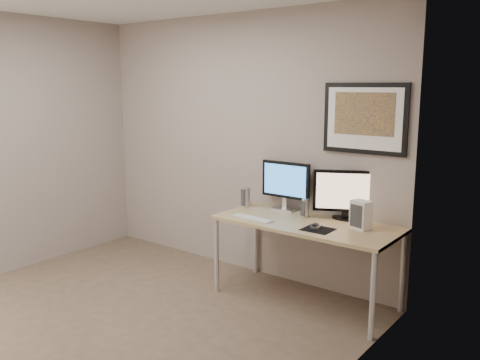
% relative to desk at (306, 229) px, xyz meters
% --- Properties ---
extents(floor, '(3.60, 3.60, 0.00)m').
position_rel_desk_xyz_m(floor, '(-1.00, -1.35, -0.66)').
color(floor, brown).
rests_on(floor, ground).
extents(room, '(3.60, 3.60, 3.60)m').
position_rel_desk_xyz_m(room, '(-1.00, -0.90, 0.98)').
color(room, white).
rests_on(room, ground).
extents(desk, '(1.60, 0.70, 0.73)m').
position_rel_desk_xyz_m(desk, '(0.00, 0.00, 0.00)').
color(desk, olive).
rests_on(desk, floor).
extents(framed_art, '(0.75, 0.04, 0.60)m').
position_rel_desk_xyz_m(framed_art, '(0.35, 0.33, 0.96)').
color(framed_art, black).
rests_on(framed_art, room).
extents(monitor_large, '(0.51, 0.16, 0.46)m').
position_rel_desk_xyz_m(monitor_large, '(-0.38, 0.26, 0.32)').
color(monitor_large, '#B0B0B5').
rests_on(monitor_large, desk).
extents(monitor_tv, '(0.52, 0.29, 0.44)m').
position_rel_desk_xyz_m(monitor_tv, '(0.23, 0.27, 0.30)').
color(monitor_tv, black).
rests_on(monitor_tv, desk).
extents(speaker_left, '(0.09, 0.09, 0.19)m').
position_rel_desk_xyz_m(speaker_left, '(-0.75, 0.13, 0.16)').
color(speaker_left, '#B0B0B5').
rests_on(speaker_left, desk).
extents(speaker_right, '(0.08, 0.08, 0.16)m').
position_rel_desk_xyz_m(speaker_right, '(-0.09, 0.14, 0.15)').
color(speaker_right, '#B0B0B5').
rests_on(speaker_right, desk).
extents(keyboard, '(0.41, 0.14, 0.01)m').
position_rel_desk_xyz_m(keyboard, '(-0.42, -0.21, 0.07)').
color(keyboard, silver).
rests_on(keyboard, desk).
extents(mousepad, '(0.25, 0.22, 0.00)m').
position_rel_desk_xyz_m(mousepad, '(0.20, -0.15, 0.07)').
color(mousepad, black).
rests_on(mousepad, desk).
extents(mouse, '(0.09, 0.12, 0.04)m').
position_rel_desk_xyz_m(mouse, '(0.16, -0.12, 0.09)').
color(mouse, black).
rests_on(mouse, mousepad).
extents(fan_unit, '(0.18, 0.15, 0.24)m').
position_rel_desk_xyz_m(fan_unit, '(0.46, 0.08, 0.18)').
color(fan_unit, silver).
rests_on(fan_unit, desk).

